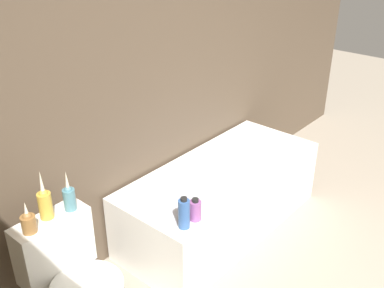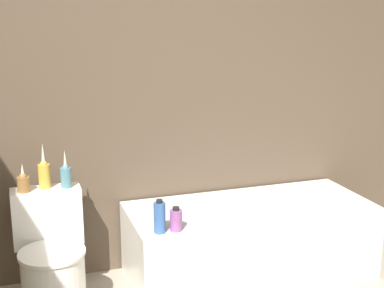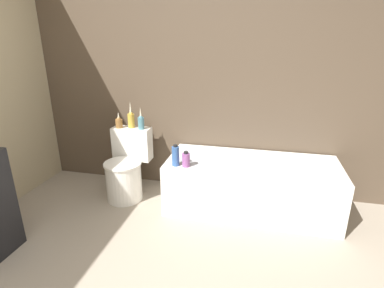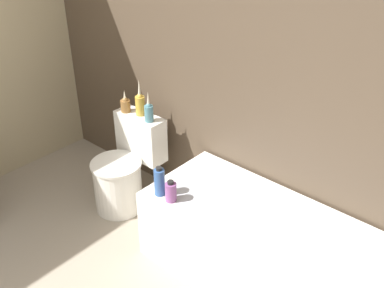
% 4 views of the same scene
% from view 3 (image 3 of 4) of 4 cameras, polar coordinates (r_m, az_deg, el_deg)
% --- Properties ---
extents(wall_back_tiled, '(6.40, 0.06, 2.60)m').
position_cam_3_polar(wall_back_tiled, '(3.16, -0.69, 14.10)').
color(wall_back_tiled, brown).
rests_on(wall_back_tiled, ground_plane).
extents(bathtub, '(1.61, 0.68, 0.50)m').
position_cam_3_polar(bathtub, '(2.99, 11.12, -7.66)').
color(bathtub, white).
rests_on(bathtub, ground).
extents(toilet, '(0.41, 0.54, 0.70)m').
position_cam_3_polar(toilet, '(3.22, -12.36, -4.69)').
color(toilet, white).
rests_on(toilet, ground).
extents(vase_gold, '(0.07, 0.07, 0.17)m').
position_cam_3_polar(vase_gold, '(3.26, -13.75, 4.06)').
color(vase_gold, olive).
rests_on(vase_gold, toilet).
extents(vase_silver, '(0.07, 0.07, 0.28)m').
position_cam_3_polar(vase_silver, '(3.23, -11.53, 4.70)').
color(vase_silver, gold).
rests_on(vase_silver, toilet).
extents(vase_bronze, '(0.06, 0.06, 0.23)m').
position_cam_3_polar(vase_bronze, '(3.16, -9.69, 4.20)').
color(vase_bronze, teal).
rests_on(vase_bronze, toilet).
extents(shampoo_bottle_tall, '(0.07, 0.07, 0.20)m').
position_cam_3_polar(shampoo_bottle_tall, '(2.72, -3.16, -2.27)').
color(shampoo_bottle_tall, '#335999').
rests_on(shampoo_bottle_tall, bathtub).
extents(shampoo_bottle_short, '(0.07, 0.07, 0.14)m').
position_cam_3_polar(shampoo_bottle_short, '(2.71, -1.16, -3.00)').
color(shampoo_bottle_short, '#8C4C8C').
rests_on(shampoo_bottle_short, bathtub).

